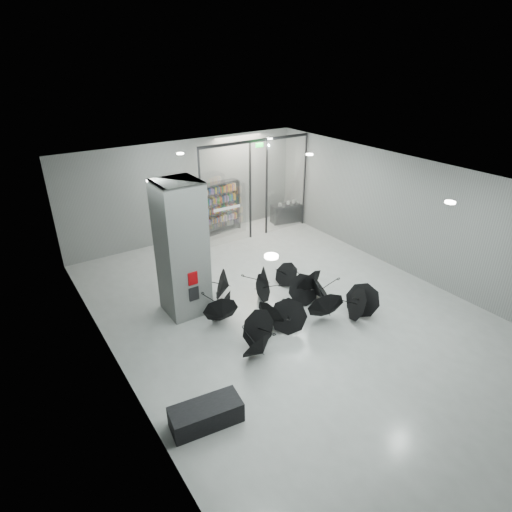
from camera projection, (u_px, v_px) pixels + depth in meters
room at (296, 226)px, 11.30m from camera, size 14.00×14.02×4.01m
column at (182, 250)px, 11.91m from camera, size 1.20×1.20×4.00m
fire_cabinet at (193, 279)px, 11.74m from camera, size 0.28×0.04×0.38m
info_panel at (194, 294)px, 11.96m from camera, size 0.30×0.03×0.42m
exit_sign at (259, 145)px, 16.02m from camera, size 0.30×0.06×0.15m
glass_partition at (256, 186)px, 16.89m from camera, size 5.06×0.08×4.00m
bench at (206, 414)px, 8.79m from camera, size 1.57×0.84×0.48m
bookshelf at (217, 208)px, 17.73m from camera, size 2.02×0.70×2.18m
shop_counter at (286, 213)px, 19.10m from camera, size 1.44×0.80×0.82m
umbrella_cluster at (286, 306)px, 12.39m from camera, size 5.22×4.56×1.32m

